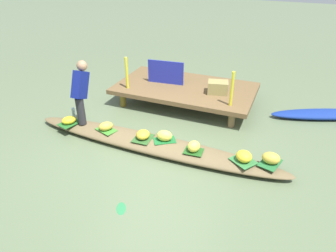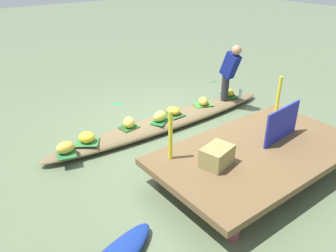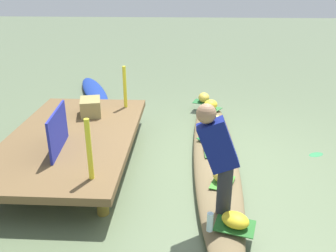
% 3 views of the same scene
% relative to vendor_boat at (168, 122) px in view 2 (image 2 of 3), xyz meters
% --- Properties ---
extents(canal_water, '(40.00, 40.00, 0.00)m').
position_rel_vendor_boat_xyz_m(canal_water, '(0.00, 0.00, -0.10)').
color(canal_water, '#5B6B4C').
rests_on(canal_water, ground).
extents(dock_platform, '(3.20, 1.80, 0.42)m').
position_rel_vendor_boat_xyz_m(dock_platform, '(-0.11, 2.10, 0.27)').
color(dock_platform, brown).
rests_on(dock_platform, ground).
extents(vendor_boat, '(5.04, 0.69, 0.19)m').
position_rel_vendor_boat_xyz_m(vendor_boat, '(0.00, 0.00, 0.00)').
color(vendor_boat, brown).
rests_on(vendor_boat, ground).
extents(leaf_mat_0, '(0.39, 0.47, 0.01)m').
position_rel_vendor_boat_xyz_m(leaf_mat_0, '(2.09, 0.08, 0.10)').
color(leaf_mat_0, '#236431').
rests_on(leaf_mat_0, vendor_boat).
extents(banana_bunch_0, '(0.29, 0.23, 0.19)m').
position_rel_vendor_boat_xyz_m(banana_bunch_0, '(2.09, 0.08, 0.20)').
color(banana_bunch_0, gold).
rests_on(banana_bunch_0, vendor_boat).
extents(leaf_mat_1, '(0.47, 0.43, 0.01)m').
position_rel_vendor_boat_xyz_m(leaf_mat_1, '(0.23, 0.05, 0.10)').
color(leaf_mat_1, '#1B672D').
rests_on(leaf_mat_1, vendor_boat).
extents(banana_bunch_1, '(0.31, 0.24, 0.20)m').
position_rel_vendor_boat_xyz_m(banana_bunch_1, '(0.23, 0.05, 0.20)').
color(banana_bunch_1, '#F0DD52').
rests_on(banana_bunch_1, vendor_boat).
extents(leaf_mat_2, '(0.45, 0.36, 0.01)m').
position_rel_vendor_boat_xyz_m(leaf_mat_2, '(-0.96, -0.03, 0.10)').
color(leaf_mat_2, '#3B822B').
rests_on(leaf_mat_2, vendor_boat).
extents(banana_bunch_2, '(0.32, 0.33, 0.16)m').
position_rel_vendor_boat_xyz_m(banana_bunch_2, '(-0.96, -0.03, 0.18)').
color(banana_bunch_2, gold).
rests_on(banana_bunch_2, vendor_boat).
extents(leaf_mat_3, '(0.34, 0.28, 0.01)m').
position_rel_vendor_boat_xyz_m(leaf_mat_3, '(0.83, -0.08, 0.10)').
color(leaf_mat_3, '#22551D').
rests_on(leaf_mat_3, vendor_boat).
extents(banana_bunch_3, '(0.27, 0.28, 0.20)m').
position_rel_vendor_boat_xyz_m(banana_bunch_3, '(0.83, -0.08, 0.20)').
color(banana_bunch_3, '#F9DF51').
rests_on(banana_bunch_3, vendor_boat).
extents(leaf_mat_4, '(0.49, 0.48, 0.01)m').
position_rel_vendor_boat_xyz_m(leaf_mat_4, '(1.68, -0.03, 0.10)').
color(leaf_mat_4, '#317239').
rests_on(leaf_mat_4, vendor_boat).
extents(banana_bunch_4, '(0.37, 0.36, 0.18)m').
position_rel_vendor_boat_xyz_m(banana_bunch_4, '(1.68, -0.03, 0.19)').
color(banana_bunch_4, yellow).
rests_on(banana_bunch_4, vendor_boat).
extents(leaf_mat_5, '(0.33, 0.40, 0.01)m').
position_rel_vendor_boat_xyz_m(leaf_mat_5, '(-0.17, -0.03, 0.10)').
color(leaf_mat_5, '#2D5B27').
rests_on(leaf_mat_5, vendor_boat).
extents(banana_bunch_5, '(0.30, 0.32, 0.16)m').
position_rel_vendor_boat_xyz_m(banana_bunch_5, '(-0.17, -0.03, 0.18)').
color(banana_bunch_5, gold).
rests_on(banana_bunch_5, vendor_boat).
extents(leaf_mat_6, '(0.39, 0.47, 0.01)m').
position_rel_vendor_boat_xyz_m(leaf_mat_6, '(-1.78, -0.08, 0.10)').
color(leaf_mat_6, '#246426').
rests_on(leaf_mat_6, vendor_boat).
extents(banana_bunch_6, '(0.34, 0.36, 0.14)m').
position_rel_vendor_boat_xyz_m(banana_bunch_6, '(-1.78, -0.08, 0.17)').
color(banana_bunch_6, gold).
rests_on(banana_bunch_6, vendor_boat).
extents(vendor_person, '(0.20, 0.46, 1.23)m').
position_rel_vendor_boat_xyz_m(vendor_person, '(-1.54, 0.11, 0.79)').
color(vendor_person, '#28282D').
rests_on(vendor_person, vendor_boat).
extents(water_bottle, '(0.06, 0.06, 0.21)m').
position_rel_vendor_boat_xyz_m(water_bottle, '(-1.86, 0.18, 0.20)').
color(water_bottle, silver).
rests_on(water_bottle, vendor_boat).
extents(market_banner, '(0.86, 0.11, 0.55)m').
position_rel_vendor_boat_xyz_m(market_banner, '(-0.61, 2.10, 0.60)').
color(market_banner, '#202999').
rests_on(market_banner, dock_platform).
extents(railing_post_west, '(0.06, 0.06, 0.73)m').
position_rel_vendor_boat_xyz_m(railing_post_west, '(-1.31, 1.50, 0.69)').
color(railing_post_west, yellow).
rests_on(railing_post_west, dock_platform).
extents(railing_post_east, '(0.06, 0.06, 0.73)m').
position_rel_vendor_boat_xyz_m(railing_post_east, '(1.09, 1.50, 0.69)').
color(railing_post_east, yellow).
rests_on(railing_post_east, dock_platform).
extents(produce_crate, '(0.50, 0.41, 0.27)m').
position_rel_vendor_boat_xyz_m(produce_crate, '(0.68, 2.01, 0.46)').
color(produce_crate, olive).
rests_on(produce_crate, dock_platform).
extents(drifting_plant_0, '(0.22, 0.16, 0.01)m').
position_rel_vendor_boat_xyz_m(drifting_plant_0, '(-2.56, -1.35, -0.09)').
color(drifting_plant_0, '#2B622E').
rests_on(drifting_plant_0, ground).
extents(drifting_plant_1, '(0.24, 0.29, 0.01)m').
position_rel_vendor_boat_xyz_m(drifting_plant_1, '(0.25, -1.58, -0.09)').
color(drifting_plant_1, '#2C7F46').
rests_on(drifting_plant_1, ground).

